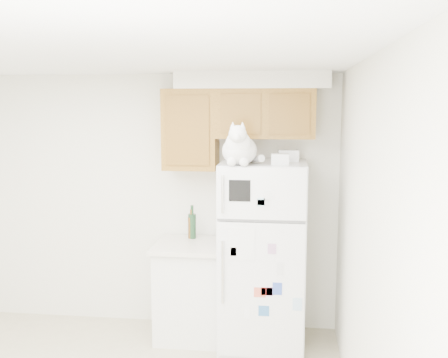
% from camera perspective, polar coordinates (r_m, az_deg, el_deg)
% --- Properties ---
extents(room_shell, '(3.84, 4.04, 2.52)m').
position_cam_1_polar(room_shell, '(3.56, -14.30, -0.77)').
color(room_shell, silver).
rests_on(room_shell, ground_plane).
extents(refrigerator, '(0.76, 0.78, 1.70)m').
position_cam_1_polar(refrigerator, '(4.83, 4.24, -8.21)').
color(refrigerator, white).
rests_on(refrigerator, ground_plane).
extents(base_counter, '(0.64, 0.64, 0.92)m').
position_cam_1_polar(base_counter, '(5.10, -3.70, -11.91)').
color(base_counter, white).
rests_on(base_counter, ground_plane).
extents(cat, '(0.36, 0.53, 0.38)m').
position_cam_1_polar(cat, '(4.42, 1.69, 3.35)').
color(cat, white).
rests_on(cat, refrigerator).
extents(storage_box_back, '(0.19, 0.15, 0.10)m').
position_cam_1_polar(storage_box_back, '(4.78, 7.01, 2.55)').
color(storage_box_back, white).
rests_on(storage_box_back, refrigerator).
extents(storage_box_front, '(0.15, 0.11, 0.09)m').
position_cam_1_polar(storage_box_front, '(4.50, 6.13, 2.17)').
color(storage_box_front, white).
rests_on(storage_box_front, refrigerator).
extents(bottle_green, '(0.08, 0.08, 0.33)m').
position_cam_1_polar(bottle_green, '(5.09, -3.49, -4.67)').
color(bottle_green, '#19381E').
rests_on(bottle_green, base_counter).
extents(bottle_amber, '(0.07, 0.07, 0.28)m').
position_cam_1_polar(bottle_amber, '(5.09, -3.57, -4.90)').
color(bottle_amber, '#593814').
rests_on(bottle_amber, base_counter).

